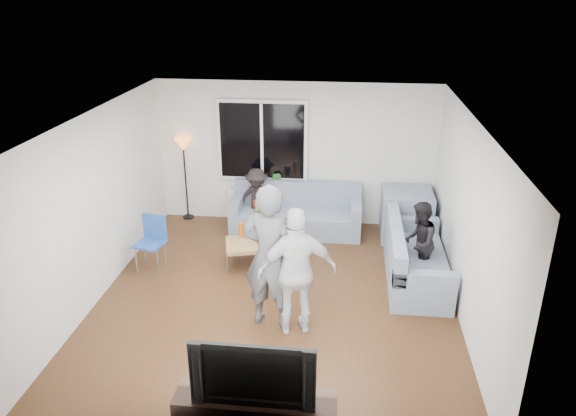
# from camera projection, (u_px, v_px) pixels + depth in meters

# --- Properties ---
(floor) EXTENTS (5.00, 5.50, 0.04)m
(floor) POSITION_uv_depth(u_px,v_px,m) (276.00, 299.00, 7.81)
(floor) COLOR #56351C
(floor) RESTS_ON ground
(ceiling) EXTENTS (5.00, 5.50, 0.04)m
(ceiling) POSITION_uv_depth(u_px,v_px,m) (275.00, 117.00, 6.79)
(ceiling) COLOR white
(ceiling) RESTS_ON ground
(wall_back) EXTENTS (5.00, 0.04, 2.60)m
(wall_back) POSITION_uv_depth(u_px,v_px,m) (296.00, 154.00, 9.84)
(wall_back) COLOR silver
(wall_back) RESTS_ON ground
(wall_front) EXTENTS (5.00, 0.04, 2.60)m
(wall_front) POSITION_uv_depth(u_px,v_px,m) (233.00, 339.00, 4.76)
(wall_front) COLOR silver
(wall_front) RESTS_ON ground
(wall_left) EXTENTS (0.04, 5.50, 2.60)m
(wall_left) POSITION_uv_depth(u_px,v_px,m) (95.00, 206.00, 7.57)
(wall_left) COLOR silver
(wall_left) RESTS_ON ground
(wall_right) EXTENTS (0.04, 5.50, 2.60)m
(wall_right) POSITION_uv_depth(u_px,v_px,m) (469.00, 223.00, 7.04)
(wall_right) COLOR silver
(wall_right) RESTS_ON ground
(window_frame) EXTENTS (1.62, 0.06, 1.47)m
(window_frame) POSITION_uv_depth(u_px,v_px,m) (262.00, 141.00, 9.74)
(window_frame) COLOR white
(window_frame) RESTS_ON wall_back
(window_glass) EXTENTS (1.50, 0.02, 1.35)m
(window_glass) POSITION_uv_depth(u_px,v_px,m) (262.00, 141.00, 9.70)
(window_glass) COLOR black
(window_glass) RESTS_ON window_frame
(window_mullion) EXTENTS (0.05, 0.03, 1.35)m
(window_mullion) POSITION_uv_depth(u_px,v_px,m) (262.00, 142.00, 9.69)
(window_mullion) COLOR white
(window_mullion) RESTS_ON window_frame
(radiator) EXTENTS (1.30, 0.12, 0.62)m
(radiator) POSITION_uv_depth(u_px,v_px,m) (263.00, 206.00, 10.18)
(radiator) COLOR silver
(radiator) RESTS_ON floor
(potted_plant) EXTENTS (0.25, 0.23, 0.37)m
(potted_plant) POSITION_uv_depth(u_px,v_px,m) (276.00, 182.00, 9.93)
(potted_plant) COLOR #2A6227
(potted_plant) RESTS_ON radiator
(vase) EXTENTS (0.18, 0.18, 0.18)m
(vase) POSITION_uv_depth(u_px,v_px,m) (254.00, 186.00, 10.01)
(vase) COLOR white
(vase) RESTS_ON radiator
(sofa_back_section) EXTENTS (2.30, 0.85, 0.85)m
(sofa_back_section) POSITION_uv_depth(u_px,v_px,m) (296.00, 210.00, 9.72)
(sofa_back_section) COLOR gray
(sofa_back_section) RESTS_ON floor
(sofa_right_section) EXTENTS (2.00, 0.85, 0.85)m
(sofa_right_section) POSITION_uv_depth(u_px,v_px,m) (417.00, 254.00, 8.14)
(sofa_right_section) COLOR gray
(sofa_right_section) RESTS_ON floor
(sofa_corner) EXTENTS (0.85, 0.85, 0.85)m
(sofa_corner) POSITION_uv_depth(u_px,v_px,m) (406.00, 214.00, 9.52)
(sofa_corner) COLOR gray
(sofa_corner) RESTS_ON floor
(cushion_yellow) EXTENTS (0.40, 0.35, 0.14)m
(cushion_yellow) POSITION_uv_depth(u_px,v_px,m) (268.00, 204.00, 9.72)
(cushion_yellow) COLOR gold
(cushion_yellow) RESTS_ON sofa_back_section
(cushion_red) EXTENTS (0.44, 0.41, 0.13)m
(cushion_red) POSITION_uv_depth(u_px,v_px,m) (266.00, 203.00, 9.80)
(cushion_red) COLOR #9A2C16
(cushion_red) RESTS_ON sofa_back_section
(coffee_table) EXTENTS (1.21, 0.85, 0.40)m
(coffee_table) POSITION_uv_depth(u_px,v_px,m) (262.00, 253.00, 8.64)
(coffee_table) COLOR #A3834F
(coffee_table) RESTS_ON floor
(pitcher) EXTENTS (0.17, 0.17, 0.17)m
(pitcher) POSITION_uv_depth(u_px,v_px,m) (262.00, 238.00, 8.50)
(pitcher) COLOR maroon
(pitcher) RESTS_ON coffee_table
(side_chair) EXTENTS (0.48, 0.48, 0.86)m
(side_chair) POSITION_uv_depth(u_px,v_px,m) (150.00, 245.00, 8.42)
(side_chair) COLOR #2550A1
(side_chair) RESTS_ON floor
(floor_lamp) EXTENTS (0.32, 0.32, 1.56)m
(floor_lamp) POSITION_uv_depth(u_px,v_px,m) (186.00, 179.00, 10.15)
(floor_lamp) COLOR orange
(floor_lamp) RESTS_ON floor
(player_left) EXTENTS (0.78, 0.59, 1.95)m
(player_left) POSITION_uv_depth(u_px,v_px,m) (270.00, 257.00, 6.87)
(player_left) COLOR #494A4E
(player_left) RESTS_ON floor
(player_right) EXTENTS (1.07, 0.65, 1.70)m
(player_right) POSITION_uv_depth(u_px,v_px,m) (297.00, 272.00, 6.78)
(player_right) COLOR silver
(player_right) RESTS_ON floor
(spectator_right) EXTENTS (0.60, 0.70, 1.25)m
(spectator_right) POSITION_uv_depth(u_px,v_px,m) (419.00, 243.00, 8.03)
(spectator_right) COLOR black
(spectator_right) RESTS_ON floor
(spectator_back) EXTENTS (0.76, 0.46, 1.15)m
(spectator_back) POSITION_uv_depth(u_px,v_px,m) (257.00, 199.00, 9.76)
(spectator_back) COLOR black
(spectator_back) RESTS_ON floor
(tv_console) EXTENTS (1.60, 0.40, 0.44)m
(tv_console) POSITION_uv_depth(u_px,v_px,m) (256.00, 414.00, 5.41)
(tv_console) COLOR #322219
(tv_console) RESTS_ON floor
(television) EXTENTS (1.20, 0.16, 0.69)m
(television) POSITION_uv_depth(u_px,v_px,m) (255.00, 368.00, 5.20)
(television) COLOR black
(television) RESTS_ON tv_console
(bottle_a) EXTENTS (0.07, 0.07, 0.25)m
(bottle_a) POSITION_uv_depth(u_px,v_px,m) (241.00, 230.00, 8.68)
(bottle_a) COLOR #CA570B
(bottle_a) RESTS_ON coffee_table
(bottle_c) EXTENTS (0.07, 0.07, 0.18)m
(bottle_c) POSITION_uv_depth(u_px,v_px,m) (266.00, 233.00, 8.65)
(bottle_c) COLOR black
(bottle_c) RESTS_ON coffee_table
(bottle_d) EXTENTS (0.07, 0.07, 0.24)m
(bottle_d) POSITION_uv_depth(u_px,v_px,m) (272.00, 238.00, 8.45)
(bottle_d) COLOR orange
(bottle_d) RESTS_ON coffee_table
(bottle_e) EXTENTS (0.07, 0.07, 0.24)m
(bottle_e) POSITION_uv_depth(u_px,v_px,m) (284.00, 234.00, 8.57)
(bottle_e) COLOR black
(bottle_e) RESTS_ON coffee_table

